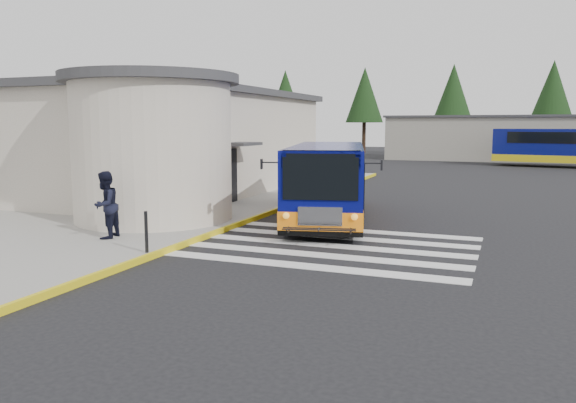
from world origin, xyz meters
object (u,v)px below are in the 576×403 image
(pedestrian_b, at_px, (105,205))
(transit_bus, at_px, (328,184))
(far_bus_a, at_px, (562,146))
(pedestrian_a, at_px, (174,199))
(bollard, at_px, (146,232))

(pedestrian_b, bearing_deg, transit_bus, 134.25)
(transit_bus, distance_m, pedestrian_b, 7.64)
(far_bus_a, bearing_deg, transit_bus, 172.15)
(transit_bus, distance_m, pedestrian_a, 5.56)
(pedestrian_a, xyz_separation_m, far_bus_a, (13.23, 34.74, 0.61))
(transit_bus, bearing_deg, pedestrian_a, -143.93)
(far_bus_a, bearing_deg, pedestrian_b, 168.52)
(pedestrian_a, bearing_deg, transit_bus, -66.05)
(pedestrian_b, xyz_separation_m, far_bus_a, (14.27, 36.56, 0.59))
(pedestrian_b, relative_size, bollard, 1.81)
(far_bus_a, bearing_deg, pedestrian_a, 169.00)
(transit_bus, distance_m, far_bus_a, 31.95)
(transit_bus, height_order, pedestrian_b, transit_bus)
(transit_bus, bearing_deg, far_bus_a, 57.62)
(pedestrian_a, bearing_deg, pedestrian_b, 123.30)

